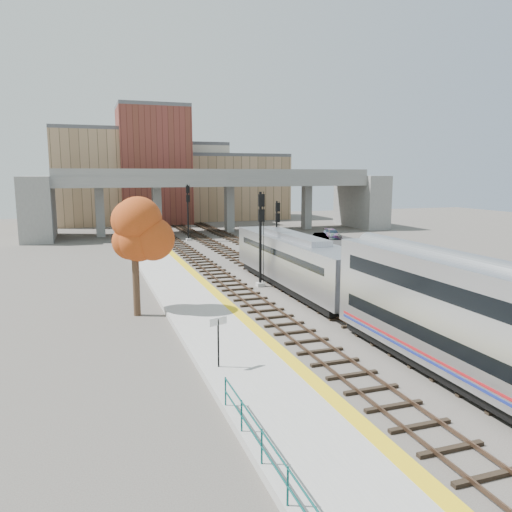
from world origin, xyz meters
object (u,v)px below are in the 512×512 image
object	(u,v)px
signal_mast_near	(261,239)
signal_mast_far	(188,213)
signal_mast_mid	(277,237)
car_c	(332,234)
car_b	(321,237)
car_a	(305,244)
tree	(134,235)
locomotive	(294,260)

from	to	relation	value
signal_mast_near	signal_mast_far	xyz separation A→B (m)	(-0.00, 28.83, -0.02)
signal_mast_mid	car_c	size ratio (longest dim) A/B	1.51
signal_mast_mid	signal_mast_far	world-z (taller)	signal_mast_far
signal_mast_mid	car_c	distance (m)	23.57
car_b	car_c	distance (m)	4.05
car_a	car_b	xyz separation A→B (m)	(4.67, 5.34, -0.07)
tree	car_a	xyz separation A→B (m)	(21.64, 22.05, -4.43)
signal_mast_near	signal_mast_mid	distance (m)	8.17
car_c	car_a	bearing A→B (deg)	-124.57
car_a	car_b	bearing A→B (deg)	59.57
signal_mast_mid	tree	size ratio (longest dim) A/B	0.92
tree	car_c	distance (m)	42.25
signal_mast_mid	tree	distance (m)	18.80
signal_mast_far	tree	world-z (taller)	signal_mast_far
signal_mast_far	signal_mast_mid	bearing A→B (deg)	-79.35
locomotive	car_b	bearing A→B (deg)	59.53
signal_mast_mid	tree	world-z (taller)	tree
signal_mast_near	tree	size ratio (longest dim) A/B	1.09
signal_mast_near	car_b	bearing A→B (deg)	53.89
locomotive	signal_mast_far	bearing A→B (deg)	93.93
car_c	tree	bearing A→B (deg)	-124.83
signal_mast_mid	car_c	world-z (taller)	signal_mast_mid
car_a	car_c	world-z (taller)	car_a
car_a	signal_mast_mid	bearing A→B (deg)	-116.35
signal_mast_near	car_b	distance (m)	27.72
tree	car_c	xyz separation A→B (m)	(29.38, 30.03, -4.45)
signal_mast_near	car_a	xyz separation A→B (m)	(11.56, 16.90, -3.11)
car_a	car_b	distance (m)	7.10
car_a	signal_mast_near	bearing A→B (deg)	-113.68
locomotive	car_a	size ratio (longest dim) A/B	5.13
signal_mast_near	tree	distance (m)	11.40
tree	car_b	xyz separation A→B (m)	(26.30, 27.39, -4.50)
signal_mast_near	signal_mast_mid	bearing A→B (deg)	59.70
signal_mast_far	car_c	bearing A→B (deg)	-11.54
car_c	car_b	bearing A→B (deg)	-129.80
car_b	signal_mast_near	bearing A→B (deg)	-118.11
signal_mast_far	tree	bearing A→B (deg)	-106.53
locomotive	tree	xyz separation A→B (m)	(-12.18, -3.38, 2.82)
signal_mast_near	car_b	xyz separation A→B (m)	(16.22, 22.24, -3.18)
locomotive	signal_mast_far	size ratio (longest dim) A/B	2.56
car_c	signal_mast_mid	bearing A→B (deg)	-120.85
signal_mast_mid	tree	bearing A→B (deg)	-139.37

